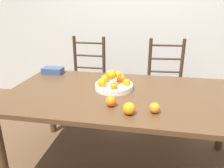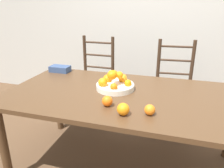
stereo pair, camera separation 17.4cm
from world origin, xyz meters
name	(u,v)px [view 1 (the left image)]	position (x,y,z in m)	size (l,w,h in m)	color
ground_plane	(126,166)	(0.00, 0.00, 0.00)	(12.00, 12.00, 0.00)	brown
wall_back	(142,12)	(0.00, 1.58, 1.30)	(8.00, 0.06, 2.60)	beige
dining_table	(127,102)	(0.00, 0.00, 0.66)	(1.98, 1.03, 0.73)	#4C331E
fruit_bowl	(114,84)	(-0.13, 0.08, 0.78)	(0.32, 0.32, 0.18)	silver
orange_loose_0	(111,101)	(-0.09, -0.26, 0.77)	(0.08, 0.08, 0.08)	orange
orange_loose_1	(129,109)	(0.05, -0.35, 0.77)	(0.08, 0.08, 0.08)	orange
orange_loose_2	(155,108)	(0.22, -0.30, 0.77)	(0.07, 0.07, 0.07)	orange
chair_left	(87,82)	(-0.61, 0.85, 0.49)	(0.42, 0.40, 1.04)	#382619
chair_right	(165,87)	(0.36, 0.85, 0.49)	(0.45, 0.43, 1.04)	#382619
book_stack	(53,71)	(-0.83, 0.39, 0.76)	(0.21, 0.12, 0.06)	#334770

